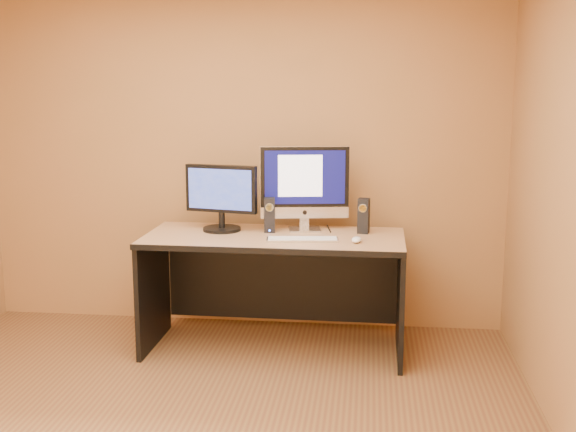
{
  "coord_description": "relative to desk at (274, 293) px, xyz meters",
  "views": [
    {
      "loc": [
        0.97,
        -3.43,
        1.9
      ],
      "look_at": [
        0.44,
        1.3,
        0.99
      ],
      "focal_mm": 45.0,
      "sensor_mm": 36.0,
      "label": 1
    }
  ],
  "objects": [
    {
      "name": "walls",
      "position": [
        -0.33,
        -1.4,
        0.89
      ],
      "size": [
        4.0,
        4.0,
        2.6
      ],
      "primitive_type": null,
      "color": "#9A693E",
      "rests_on": "ground"
    },
    {
      "name": "desk",
      "position": [
        0.0,
        0.0,
        0.0
      ],
      "size": [
        1.8,
        0.81,
        0.83
      ],
      "primitive_type": null,
      "rotation": [
        0.0,
        0.0,
        -0.01
      ],
      "color": "tan",
      "rests_on": "ground"
    },
    {
      "name": "imac",
      "position": [
        0.2,
        0.22,
        0.72
      ],
      "size": [
        0.67,
        0.33,
        0.62
      ],
      "primitive_type": null,
      "rotation": [
        0.0,
        0.0,
        0.15
      ],
      "color": "#B1B0B5",
      "rests_on": "desk"
    },
    {
      "name": "second_monitor",
      "position": [
        -0.39,
        0.13,
        0.65
      ],
      "size": [
        0.58,
        0.37,
        0.47
      ],
      "primitive_type": null,
      "rotation": [
        0.0,
        0.0,
        -0.2
      ],
      "color": "black",
      "rests_on": "desk"
    },
    {
      "name": "speaker_left",
      "position": [
        -0.05,
        0.12,
        0.54
      ],
      "size": [
        0.09,
        0.09,
        0.25
      ],
      "primitive_type": null,
      "rotation": [
        0.0,
        0.0,
        0.14
      ],
      "color": "black",
      "rests_on": "desk"
    },
    {
      "name": "speaker_right",
      "position": [
        0.61,
        0.16,
        0.54
      ],
      "size": [
        0.09,
        0.09,
        0.25
      ],
      "primitive_type": null,
      "rotation": [
        0.0,
        0.0,
        -0.17
      ],
      "color": "black",
      "rests_on": "desk"
    },
    {
      "name": "keyboard",
      "position": [
        0.21,
        -0.13,
        0.42
      ],
      "size": [
        0.49,
        0.18,
        0.02
      ],
      "primitive_type": "cube",
      "rotation": [
        0.0,
        0.0,
        0.11
      ],
      "color": "#B8B8BC",
      "rests_on": "desk"
    },
    {
      "name": "mouse",
      "position": [
        0.57,
        -0.14,
        0.43
      ],
      "size": [
        0.08,
        0.12,
        0.04
      ],
      "primitive_type": "ellipsoid",
      "rotation": [
        0.0,
        0.0,
        -0.16
      ],
      "color": "white",
      "rests_on": "desk"
    },
    {
      "name": "cable_a",
      "position": [
        0.37,
        0.27,
        0.42
      ],
      "size": [
        0.05,
        0.24,
        0.01
      ],
      "primitive_type": "cylinder",
      "rotation": [
        1.57,
        0.0,
        0.16
      ],
      "color": "black",
      "rests_on": "desk"
    },
    {
      "name": "cable_b",
      "position": [
        0.15,
        0.28,
        0.42
      ],
      "size": [
        0.09,
        0.19,
        0.01
      ],
      "primitive_type": "cylinder",
      "rotation": [
        1.57,
        0.0,
        -0.42
      ],
      "color": "black",
      "rests_on": "desk"
    }
  ]
}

